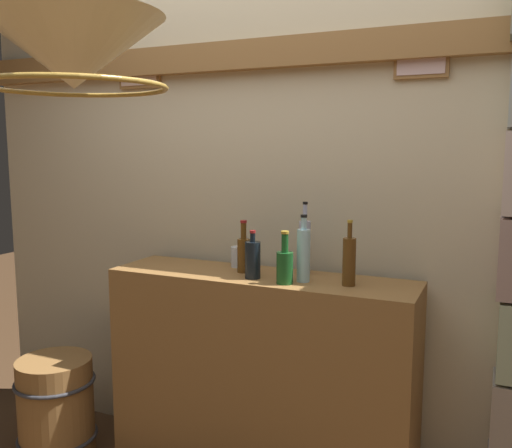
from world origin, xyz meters
TOP-DOWN VIEW (x-y plane):
  - panelled_rear_partition at (-0.00, 1.10)m, footprint 3.71×0.15m
  - bar_shelf_unit at (0.00, 0.82)m, footprint 1.47×0.39m
  - liquor_bottle_vermouth at (-0.01, 0.75)m, footprint 0.07×0.07m
  - liquor_bottle_whiskey at (0.16, 0.72)m, footprint 0.07×0.07m
  - liquor_bottle_brandy at (0.18, 0.94)m, footprint 0.05×0.05m
  - liquor_bottle_amaro at (0.43, 0.80)m, footprint 0.06×0.06m
  - liquor_bottle_scotch at (-0.10, 0.85)m, footprint 0.06×0.06m
  - liquor_bottle_tequila at (0.23, 0.79)m, footprint 0.06×0.06m
  - glass_tumbler_rocks at (-0.17, 0.95)m, footprint 0.08×0.08m
  - pendant_lamp at (-0.20, -0.15)m, footprint 0.57×0.57m
  - wooden_barrel at (-1.07, 0.57)m, footprint 0.42×0.42m

SIDE VIEW (x-z plane):
  - wooden_barrel at x=-1.07m, z-range 0.00..0.54m
  - bar_shelf_unit at x=0.00m, z-range 0.00..1.05m
  - glass_tumbler_rocks at x=-0.17m, z-range 1.05..1.15m
  - liquor_bottle_whiskey at x=0.16m, z-range 1.01..1.25m
  - liquor_bottle_vermouth at x=-0.01m, z-range 1.02..1.25m
  - liquor_bottle_scotch at x=-0.10m, z-range 1.01..1.27m
  - liquor_bottle_amaro at x=0.43m, z-range 1.01..1.30m
  - liquor_bottle_tequila at x=0.23m, z-range 1.02..1.32m
  - liquor_bottle_brandy at x=0.18m, z-range 1.01..1.35m
  - panelled_rear_partition at x=0.00m, z-range 0.06..2.51m
  - pendant_lamp at x=-0.20m, z-range 1.65..2.20m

